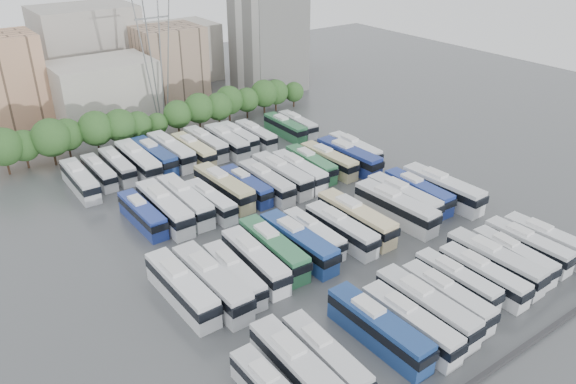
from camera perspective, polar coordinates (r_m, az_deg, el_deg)
ground at (r=79.00m, az=1.37°, el=-3.36°), size 220.00×220.00×0.00m
parapet at (r=61.16m, az=21.15°, el=-15.69°), size 56.00×0.50×0.50m
tree_line at (r=109.47m, az=-13.42°, el=7.36°), size 65.00×7.80×8.38m
city_buildings at (r=134.33m, az=-20.61°, el=11.52°), size 102.00×35.00×20.00m
apartment_tower at (r=137.79m, az=-2.00°, el=15.72°), size 14.00×14.00×26.00m
electricity_pylon at (r=114.78m, az=-13.52°, el=15.62°), size 9.00×6.91×33.83m
bus_r0_s1 at (r=54.04m, az=1.09°, el=-17.58°), size 3.05×13.01×4.07m
bus_r0_s2 at (r=55.64m, az=3.82°, el=-16.36°), size 2.93×11.61×3.62m
bus_r0_s4 at (r=58.95m, az=9.18°, el=-13.48°), size 3.03×12.92×4.04m
bus_r0_s5 at (r=60.33m, az=12.31°, el=-12.87°), size 2.78×12.12×3.79m
bus_r0_s6 at (r=62.63m, az=13.86°, el=-11.23°), size 2.84×12.81×4.02m
bus_r0_s7 at (r=64.84m, az=15.80°, el=-10.22°), size 2.63×11.68×3.66m
bus_r0_s8 at (r=67.95m, az=16.76°, el=-8.58°), size 2.45×10.95×3.43m
bus_r0_s9 at (r=69.55m, az=19.19°, el=-8.00°), size 2.51×11.48×3.60m
bus_r0_s10 at (r=72.16m, az=20.25°, el=-6.66°), size 3.03×12.64×3.95m
bus_r0_s11 at (r=74.53m, az=21.92°, el=-6.03°), size 3.01×11.34×3.52m
bus_r0_s12 at (r=77.27m, az=23.16°, el=-5.01°), size 2.67×11.56×3.62m
bus_r0_s13 at (r=79.34m, az=24.87°, el=-4.49°), size 3.04×11.78×3.66m
bus_r1_s0 at (r=64.53m, az=-10.75°, el=-9.53°), size 3.09×13.15×4.11m
bus_r1_s1 at (r=64.76m, az=-7.77°, el=-9.02°), size 3.22×13.69×4.28m
bus_r1_s2 at (r=66.19m, az=-5.52°, el=-8.32°), size 3.10×11.71×3.64m
bus_r1_s3 at (r=68.14m, az=-3.37°, el=-6.95°), size 3.26×12.54×3.90m
bus_r1_s4 at (r=70.19m, az=-1.52°, el=-5.73°), size 3.33×12.96×4.03m
bus_r1_s5 at (r=71.34m, az=1.04°, el=-5.10°), size 3.23×13.16×4.11m
bus_r1_s6 at (r=73.79m, az=2.61°, el=-4.24°), size 2.50×10.98×3.44m
bus_r1_s7 at (r=74.64m, az=5.42°, el=-3.78°), size 2.89×12.17×3.80m
bus_r1_s8 at (r=77.10m, az=6.94°, el=-2.63°), size 3.10×13.35×4.17m
bus_r1_s10 at (r=80.59m, az=10.87°, el=-1.52°), size 3.66×13.75×4.27m
bus_r1_s11 at (r=83.75m, az=11.65°, el=-0.56°), size 2.99×12.71×3.97m
bus_r1_s12 at (r=86.12m, az=13.07°, el=0.04°), size 2.99×12.30×3.84m
bus_r1_s13 at (r=87.46m, az=15.42°, el=0.34°), size 3.43×13.78×4.29m
bus_r2_s1 at (r=80.62m, az=-14.58°, el=-2.19°), size 2.71×11.59×3.63m
bus_r2_s2 at (r=80.95m, az=-12.44°, el=-1.55°), size 3.06×13.63×4.27m
bus_r2_s3 at (r=82.38m, az=-10.42°, el=-0.86°), size 3.02×13.28×4.16m
bus_r2_s4 at (r=82.40m, az=-7.89°, el=-0.89°), size 2.85×11.31×3.52m
bus_r2_s5 at (r=85.47m, az=-6.56°, el=0.50°), size 3.44×13.32×4.14m
bus_r2_s6 at (r=86.24m, az=-4.30°, el=0.66°), size 2.78×11.49×3.59m
bus_r2_s7 at (r=86.89m, az=-2.24°, el=1.04°), size 2.82×12.41×3.89m
bus_r2_s8 at (r=88.95m, az=-0.63°, el=1.78°), size 2.97×13.13×4.11m
bus_r2_s9 at (r=90.64m, az=1.13°, el=2.18°), size 2.76×12.25×3.84m
bus_r2_s10 at (r=93.38m, az=2.33°, el=2.89°), size 3.11×11.84×3.68m
bus_r2_s11 at (r=94.70m, az=4.16°, el=3.23°), size 3.10×12.18×3.79m
bus_r2_s12 at (r=95.84m, az=6.19°, el=3.57°), size 3.55×13.48×4.19m
bus_r2_s13 at (r=99.56m, az=6.78°, el=4.31°), size 2.94×11.95×3.73m
bus_r3_s0 at (r=93.24m, az=-20.38°, el=1.14°), size 2.81×12.34×3.86m
bus_r3_s1 at (r=95.74m, az=-18.65°, el=1.96°), size 2.46×10.84×3.39m
bus_r3_s2 at (r=96.90m, az=-16.95°, el=2.58°), size 2.67×11.51×3.60m
bus_r3_s3 at (r=96.86m, az=-14.98°, el=3.05°), size 2.98×13.57×4.26m
bus_r3_s4 at (r=98.63m, az=-13.46°, el=3.60°), size 3.35×12.95×4.03m
bus_r3_s5 at (r=99.86m, az=-11.79°, el=4.12°), size 3.25×13.32×4.16m
bus_r3_s6 at (r=99.89m, az=-9.60°, el=4.22°), size 2.87×12.21×3.82m
bus_r3_s7 at (r=102.53m, az=-8.36°, el=4.92°), size 2.85×12.17×3.80m
bus_r3_s8 at (r=102.70m, az=-6.28°, el=5.13°), size 3.12×12.64×3.94m
bus_r3_s9 at (r=105.24m, az=-5.12°, el=5.61°), size 2.49×11.21×3.51m
bus_r3_s10 at (r=105.88m, az=-3.31°, el=5.82°), size 2.56×11.27×3.53m
bus_r3_s12 at (r=109.40m, az=-0.30°, el=6.60°), size 2.64×11.54×3.61m
bus_r3_s13 at (r=111.34m, az=0.98°, el=6.91°), size 2.88×10.93×3.40m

